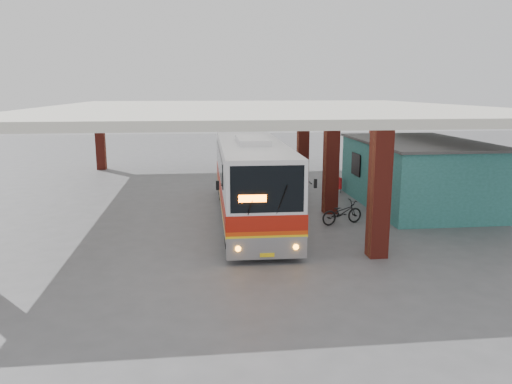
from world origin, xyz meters
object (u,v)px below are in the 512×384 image
Objects in this scene: pedestrian at (374,219)px; red_chair at (338,186)px; coach_bus at (250,177)px; motorcycle at (342,212)px.

pedestrian reaches higher than red_chair.
motorcycle is (3.64, -1.50, -1.29)m from coach_bus.
red_chair is at bearing -110.24° from pedestrian.
red_chair is (1.21, 8.93, -0.50)m from pedestrian.
coach_bus is 7.23m from red_chair.
coach_bus is 6.63× the size of motorcycle.
coach_bus is 7.01× the size of pedestrian.
motorcycle is 6.47m from red_chair.
coach_bus is at bearing 50.92° from motorcycle.
red_chair is (5.26, 4.76, -1.40)m from coach_bus.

